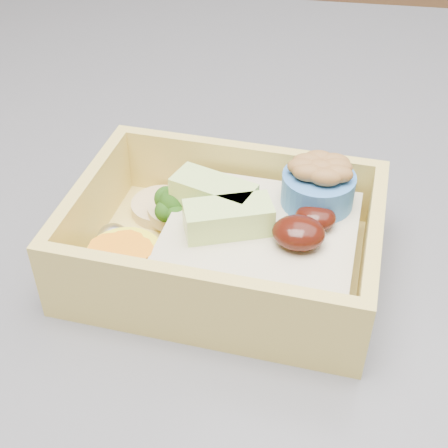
# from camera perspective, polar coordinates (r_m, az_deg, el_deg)

# --- Properties ---
(bento_box) EXTENTS (0.20, 0.15, 0.07)m
(bento_box) POSITION_cam_1_polar(r_m,az_deg,el_deg) (0.40, 0.95, -1.30)
(bento_box) COLOR #DBBF5A
(bento_box) RESTS_ON island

